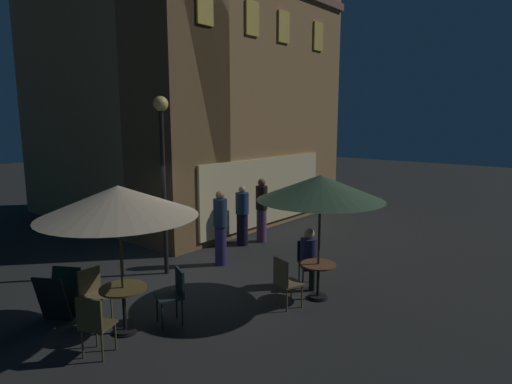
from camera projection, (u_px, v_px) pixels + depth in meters
The scene contains 17 objects.
ground_plane at pixel (176, 286), 9.15m from camera, with size 60.00×60.00×0.00m, color #252625.
cafe_building at pixel (177, 96), 14.03m from camera, with size 8.25×8.83×8.49m.
street_lamp_near_corner at pixel (162, 151), 9.44m from camera, with size 0.33×0.33×4.00m.
menu_sandwich_board at pixel (59, 295), 7.61m from camera, with size 0.82×0.79×0.85m.
cafe_table_0 at pixel (124, 299), 7.08m from camera, with size 0.77×0.77×0.79m.
cafe_table_1 at pixel (318, 274), 8.45m from camera, with size 0.70×0.70×0.71m.
patio_umbrella_0 at pixel (118, 202), 6.80m from camera, with size 2.52×2.52×2.48m.
patio_umbrella_1 at pixel (320, 188), 8.17m from camera, with size 2.44×2.44×2.47m.
cafe_chair_0 at pixel (94, 321), 6.33m from camera, with size 0.56×0.56×0.97m.
cafe_chair_1 at pixel (174, 291), 7.45m from camera, with size 0.58×0.58×0.95m.
cafe_chair_2 at pixel (93, 290), 7.59m from camera, with size 0.45×0.45×0.91m.
cafe_chair_3 at pixel (308, 258), 9.21m from camera, with size 0.57×0.57×0.94m.
cafe_chair_4 at pixel (285, 279), 8.03m from camera, with size 0.55×0.55×0.96m.
patron_seated_0 at pixel (309, 254), 9.06m from camera, with size 0.53×0.54×1.25m.
patron_standing_1 at pixel (220, 227), 10.37m from camera, with size 0.33×0.33×1.83m.
patron_standing_2 at pixel (242, 216), 12.01m from camera, with size 0.37×0.37×1.68m.
patron_standing_3 at pixel (262, 210), 12.33m from camera, with size 0.34×0.34×1.84m.
Camera 1 is at (-5.60, -6.86, 3.52)m, focal length 30.20 mm.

